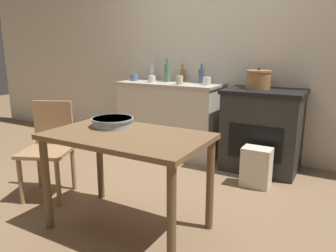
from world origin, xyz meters
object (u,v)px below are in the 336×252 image
(flour_sack, at_px, (256,167))
(mixing_bowl_large, at_px, (113,121))
(work_table, at_px, (127,148))
(cup_center_right, at_px, (134,77))
(bottle_far_left, at_px, (182,75))
(bottle_center_left, at_px, (152,71))
(chair, at_px, (49,146))
(cup_mid_right, at_px, (179,80))
(stock_pot, at_px, (258,79))
(cup_center, at_px, (152,79))
(bottle_left, at_px, (202,76))
(stove, at_px, (262,130))
(bottle_mid_left, at_px, (167,73))
(cup_right, at_px, (207,81))

(flour_sack, distance_m, mixing_bowl_large, 1.48)
(work_table, distance_m, cup_center_right, 2.06)
(bottle_far_left, xyz_separation_m, bottle_center_left, (-0.42, -0.03, 0.03))
(cup_center_right, bearing_deg, work_table, -56.28)
(flour_sack, bearing_deg, mixing_bowl_large, -127.74)
(flour_sack, distance_m, bottle_center_left, 1.90)
(chair, height_order, mixing_bowl_large, chair)
(cup_mid_right, bearing_deg, chair, -111.61)
(stock_pot, distance_m, bottle_center_left, 1.42)
(cup_center, bearing_deg, bottle_center_left, 121.12)
(work_table, bearing_deg, bottle_far_left, 105.99)
(mixing_bowl_large, xyz_separation_m, bottle_left, (-0.03, 1.70, 0.22))
(work_table, distance_m, stock_pot, 1.83)
(stove, height_order, work_table, stove)
(mixing_bowl_large, height_order, cup_center_right, cup_center_right)
(work_table, distance_m, bottle_mid_left, 1.94)
(cup_center, xyz_separation_m, cup_right, (0.71, 0.05, 0.00))
(chair, xyz_separation_m, flour_sack, (1.58, 1.07, -0.26))
(bottle_far_left, distance_m, cup_center_right, 0.62)
(bottle_left, distance_m, cup_mid_right, 0.32)
(work_table, distance_m, cup_center, 1.88)
(flour_sack, xyz_separation_m, cup_center, (-1.45, 0.44, 0.73))
(bottle_far_left, xyz_separation_m, bottle_left, (0.30, -0.08, 0.01))
(bottle_far_left, bearing_deg, cup_center_right, -158.84)
(work_table, height_order, chair, chair)
(work_table, bearing_deg, cup_center_right, 123.72)
(stove, xyz_separation_m, cup_center, (-1.37, -0.05, 0.49))
(bottle_center_left, bearing_deg, cup_right, -11.98)
(bottle_mid_left, bearing_deg, cup_right, -7.54)
(cup_center, height_order, cup_mid_right, cup_mid_right)
(chair, bearing_deg, cup_center, 61.55)
(mixing_bowl_large, relative_size, bottle_far_left, 1.51)
(work_table, relative_size, chair, 1.34)
(cup_center, height_order, cup_right, cup_right)
(stove, relative_size, cup_center_right, 9.83)
(chair, xyz_separation_m, bottle_far_left, (0.42, 1.77, 0.52))
(stove, distance_m, bottle_left, 0.96)
(stove, distance_m, cup_center_right, 1.73)
(stove, distance_m, bottle_mid_left, 1.34)
(mixing_bowl_large, relative_size, cup_center_right, 3.57)
(bottle_far_left, bearing_deg, work_table, -74.01)
(cup_right, bearing_deg, flour_sack, -33.58)
(stock_pot, bearing_deg, stove, -21.92)
(flour_sack, distance_m, bottle_left, 1.32)
(flour_sack, distance_m, stock_pot, 0.96)
(stock_pot, xyz_separation_m, bottle_mid_left, (-1.13, 0.04, 0.03))
(cup_center, bearing_deg, chair, -94.89)
(work_table, height_order, bottle_mid_left, bottle_mid_left)
(cup_center_right, xyz_separation_m, cup_right, (1.00, 0.01, 0.00))
(stock_pot, relative_size, cup_mid_right, 2.61)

